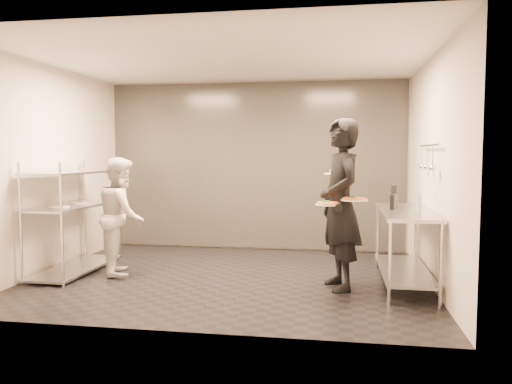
% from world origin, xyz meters
% --- Properties ---
extents(room_shell, '(5.00, 4.00, 2.80)m').
position_xyz_m(room_shell, '(0.00, 1.18, 1.40)').
color(room_shell, black).
rests_on(room_shell, ground).
extents(pass_rack, '(0.60, 1.60, 1.50)m').
position_xyz_m(pass_rack, '(-2.15, -0.00, 0.77)').
color(pass_rack, silver).
rests_on(pass_rack, ground).
extents(prep_counter, '(0.60, 1.80, 0.92)m').
position_xyz_m(prep_counter, '(2.18, 0.00, 0.63)').
color(prep_counter, silver).
rests_on(prep_counter, ground).
extents(utensil_rail, '(0.07, 1.20, 0.31)m').
position_xyz_m(utensil_rail, '(2.43, -0.00, 1.55)').
color(utensil_rail, silver).
rests_on(utensil_rail, room_shell).
extents(waiter, '(0.70, 0.85, 2.01)m').
position_xyz_m(waiter, '(1.40, -0.30, 1.01)').
color(waiter, black).
rests_on(waiter, ground).
extents(chef, '(0.83, 0.92, 1.55)m').
position_xyz_m(chef, '(-1.47, 0.01, 0.78)').
color(chef, silver).
rests_on(chef, ground).
extents(pizza_plate_near, '(0.29, 0.29, 0.05)m').
position_xyz_m(pizza_plate_near, '(1.26, -0.54, 1.04)').
color(pizza_plate_near, white).
rests_on(pizza_plate_near, waiter).
extents(pizza_plate_far, '(0.30, 0.30, 0.05)m').
position_xyz_m(pizza_plate_far, '(1.55, -0.52, 1.09)').
color(pizza_plate_far, white).
rests_on(pizza_plate_far, waiter).
extents(salad_plate, '(0.28, 0.28, 0.07)m').
position_xyz_m(salad_plate, '(1.33, -0.02, 1.37)').
color(salad_plate, white).
rests_on(salad_plate, waiter).
extents(pos_monitor, '(0.12, 0.26, 0.18)m').
position_xyz_m(pos_monitor, '(2.06, 0.11, 1.01)').
color(pos_monitor, black).
rests_on(pos_monitor, prep_counter).
extents(bottle_green, '(0.07, 0.07, 0.24)m').
position_xyz_m(bottle_green, '(2.13, 0.80, 1.04)').
color(bottle_green, '#98A699').
rests_on(bottle_green, prep_counter).
extents(bottle_clear, '(0.06, 0.06, 0.19)m').
position_xyz_m(bottle_clear, '(2.32, -0.12, 1.01)').
color(bottle_clear, '#98A699').
rests_on(bottle_clear, prep_counter).
extents(bottle_dark, '(0.07, 0.07, 0.25)m').
position_xyz_m(bottle_dark, '(2.13, 0.80, 1.05)').
color(bottle_dark, black).
rests_on(bottle_dark, prep_counter).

